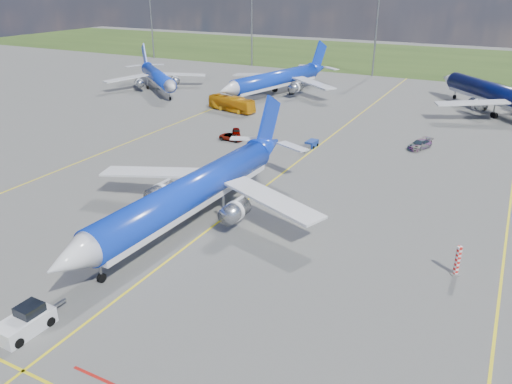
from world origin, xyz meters
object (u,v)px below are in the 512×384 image
at_px(bg_jet_nnw, 276,95).
at_px(baggage_tug_c, 309,145).
at_px(service_car_a, 236,132).
at_px(warning_post, 458,261).
at_px(bg_jet_n, 496,114).
at_px(service_car_b, 232,137).
at_px(main_airliner, 193,223).
at_px(apron_bus, 232,104).
at_px(bg_jet_nw, 159,90).
at_px(pushback_tug, 26,322).
at_px(service_car_c, 420,144).

bearing_deg(bg_jet_nnw, baggage_tug_c, -44.16).
xyz_separation_m(service_car_a, baggage_tug_c, (14.77, -1.36, -0.06)).
height_order(warning_post, bg_jet_n, bg_jet_n).
relative_size(bg_jet_nnw, baggage_tug_c, 8.40).
xyz_separation_m(bg_jet_nnw, service_car_b, (9.07, -37.41, 0.60)).
xyz_separation_m(main_airliner, apron_bus, (-22.68, 48.37, 1.58)).
height_order(service_car_a, service_car_b, service_car_b).
distance_m(bg_jet_nw, pushback_tug, 94.93).
distance_m(main_airliner, apron_bus, 53.45).
bearing_deg(warning_post, service_car_c, 105.42).
xyz_separation_m(service_car_a, service_car_c, (31.18, 7.04, 0.17)).
bearing_deg(apron_bus, main_airliner, -142.56).
height_order(warning_post, service_car_c, warning_post).
bearing_deg(service_car_a, pushback_tug, -109.60).
height_order(bg_jet_nw, service_car_c, bg_jet_nw).
distance_m(warning_post, bg_jet_n, 69.53).
bearing_deg(service_car_a, service_car_b, -105.23).
bearing_deg(service_car_c, bg_jet_nnw, 167.03).
relative_size(bg_jet_nw, service_car_c, 7.09).
distance_m(apron_bus, service_car_b, 21.29).
bearing_deg(bg_jet_nnw, service_car_b, -63.39).
height_order(bg_jet_nnw, bg_jet_n, bg_jet_n).
bearing_deg(service_car_a, bg_jet_nnw, 71.33).
distance_m(bg_jet_n, pushback_tug, 98.49).
height_order(bg_jet_nnw, pushback_tug, bg_jet_nnw).
relative_size(bg_jet_nnw, service_car_a, 12.38).
height_order(service_car_c, baggage_tug_c, service_car_c).
relative_size(apron_bus, baggage_tug_c, 2.26).
distance_m(bg_jet_nw, baggage_tug_c, 58.40).
height_order(warning_post, service_car_a, warning_post).
xyz_separation_m(warning_post, baggage_tug_c, (-26.90, 29.64, -0.98)).
xyz_separation_m(pushback_tug, baggage_tug_c, (2.56, 54.33, -0.33)).
distance_m(pushback_tug, service_car_b, 53.39).
relative_size(warning_post, bg_jet_nw, 0.08).
bearing_deg(pushback_tug, warning_post, 41.57).
xyz_separation_m(warning_post, service_car_a, (-41.67, 31.00, -0.92)).
relative_size(bg_jet_nnw, service_car_b, 9.69).
xyz_separation_m(service_car_b, baggage_tug_c, (13.72, 2.12, -0.08)).
bearing_deg(apron_bus, pushback_tug, -150.54).
xyz_separation_m(bg_jet_nw, service_car_a, (37.13, -25.39, 0.58)).
relative_size(pushback_tug, service_car_b, 1.44).
bearing_deg(baggage_tug_c, service_car_c, 30.73).
bearing_deg(apron_bus, bg_jet_n, -52.66).
distance_m(bg_jet_nw, service_car_a, 44.99).
xyz_separation_m(warning_post, bg_jet_n, (-0.74, 69.51, -1.50)).
height_order(warning_post, bg_jet_nnw, bg_jet_nnw).
bearing_deg(apron_bus, bg_jet_nw, 81.53).
xyz_separation_m(bg_jet_n, pushback_tug, (-28.71, -94.20, 0.85)).
xyz_separation_m(bg_jet_nnw, baggage_tug_c, (22.79, -35.29, 0.52)).
relative_size(bg_jet_nw, baggage_tug_c, 7.35).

